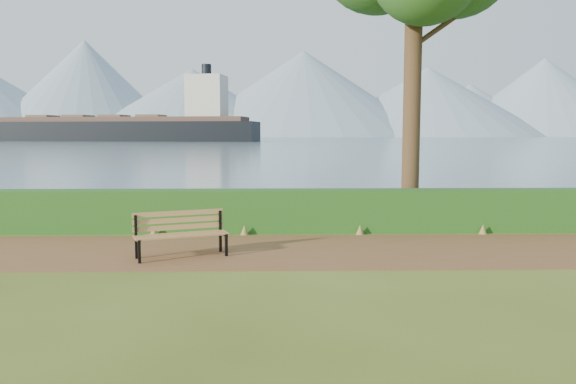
{
  "coord_description": "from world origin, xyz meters",
  "views": [
    {
      "loc": [
        -0.36,
        -10.85,
        2.37
      ],
      "look_at": [
        -0.1,
        1.2,
        1.1
      ],
      "focal_mm": 35.0,
      "sensor_mm": 36.0,
      "label": 1
    }
  ],
  "objects": [
    {
      "name": "hedge",
      "position": [
        0.0,
        2.6,
        0.5
      ],
      "size": [
        32.0,
        0.85,
        1.0
      ],
      "primitive_type": "cube",
      "color": "#1A4012",
      "rests_on": "ground"
    },
    {
      "name": "path",
      "position": [
        0.0,
        0.3,
        0.01
      ],
      "size": [
        40.0,
        3.4,
        0.01
      ],
      "primitive_type": "cube",
      "color": "brown",
      "rests_on": "ground"
    },
    {
      "name": "cargo_ship",
      "position": [
        -41.67,
        152.58,
        3.54
      ],
      "size": [
        79.1,
        25.21,
        23.72
      ],
      "rotation": [
        0.0,
        0.0,
        -0.17
      ],
      "color": "black",
      "rests_on": "ground"
    },
    {
      "name": "bench",
      "position": [
        -2.2,
        -0.21,
        0.51
      ],
      "size": [
        1.81,
        1.1,
        0.88
      ],
      "rotation": [
        0.0,
        0.0,
        0.36
      ],
      "color": "black",
      "rests_on": "ground"
    },
    {
      "name": "mountains",
      "position": [
        -9.17,
        406.05,
        27.7
      ],
      "size": [
        585.0,
        190.0,
        70.0
      ],
      "color": "gray",
      "rests_on": "ground"
    },
    {
      "name": "water",
      "position": [
        0.0,
        260.0,
        0.01
      ],
      "size": [
        700.0,
        510.0,
        0.0
      ],
      "primitive_type": "cube",
      "color": "#455E6F",
      "rests_on": "ground"
    },
    {
      "name": "ground",
      "position": [
        0.0,
        0.0,
        0.0
      ],
      "size": [
        140.0,
        140.0,
        0.0
      ],
      "primitive_type": "plane",
      "color": "#435217",
      "rests_on": "ground"
    }
  ]
}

